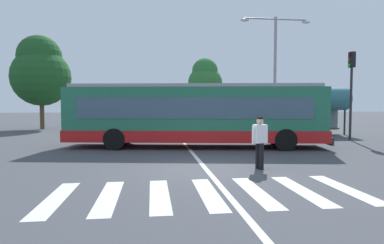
# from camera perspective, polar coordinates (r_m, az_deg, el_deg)

# --- Properties ---
(ground_plane) EXTENTS (160.00, 160.00, 0.00)m
(ground_plane) POSITION_cam_1_polar(r_m,az_deg,el_deg) (10.52, 1.90, -8.33)
(ground_plane) COLOR #424449
(city_transit_bus) EXTENTS (12.68, 4.54, 3.06)m
(city_transit_bus) POSITION_cam_1_polar(r_m,az_deg,el_deg) (15.65, 0.52, 1.28)
(city_transit_bus) COLOR black
(city_transit_bus) RESTS_ON ground_plane
(pedestrian_crossing_street) EXTENTS (0.57, 0.35, 1.72)m
(pedestrian_crossing_street) POSITION_cam_1_polar(r_m,az_deg,el_deg) (10.54, 12.02, -3.04)
(pedestrian_crossing_street) COLOR black
(pedestrian_crossing_street) RESTS_ON ground_plane
(parked_car_champagne) EXTENTS (1.98, 4.55, 1.35)m
(parked_car_champagne) POSITION_cam_1_polar(r_m,az_deg,el_deg) (23.40, -12.64, -0.21)
(parked_car_champagne) COLOR black
(parked_car_champagne) RESTS_ON ground_plane
(parked_car_white) EXTENTS (2.03, 4.58, 1.35)m
(parked_car_white) POSITION_cam_1_polar(r_m,az_deg,el_deg) (23.34, -5.80, -0.16)
(parked_car_white) COLOR black
(parked_car_white) RESTS_ON ground_plane
(parked_car_black) EXTENTS (1.88, 4.50, 1.35)m
(parked_car_black) POSITION_cam_1_polar(r_m,az_deg,el_deg) (23.09, 0.72, -0.18)
(parked_car_black) COLOR black
(parked_car_black) RESTS_ON ground_plane
(parked_car_red) EXTENTS (1.88, 4.50, 1.35)m
(parked_car_red) POSITION_cam_1_polar(r_m,az_deg,el_deg) (23.57, 7.49, -0.14)
(parked_car_red) COLOR black
(parked_car_red) RESTS_ON ground_plane
(traffic_light_far_corner) EXTENTS (0.33, 0.32, 5.15)m
(traffic_light_far_corner) POSITION_cam_1_polar(r_m,az_deg,el_deg) (20.88, 26.57, 6.46)
(traffic_light_far_corner) COLOR #28282B
(traffic_light_far_corner) RESTS_ON ground_plane
(bus_stop_shelter) EXTENTS (4.80, 1.54, 3.25)m
(bus_stop_shelter) POSITION_cam_1_polar(r_m,az_deg,el_deg) (23.34, 20.81, 3.71)
(bus_stop_shelter) COLOR #28282B
(bus_stop_shelter) RESTS_ON ground_plane
(twin_arm_street_lamp) EXTENTS (4.97, 0.32, 8.07)m
(twin_arm_street_lamp) POSITION_cam_1_polar(r_m,az_deg,el_deg) (23.02, 14.63, 10.45)
(twin_arm_street_lamp) COLOR #939399
(twin_arm_street_lamp) RESTS_ON ground_plane
(background_tree_left) EXTENTS (4.88, 4.88, 7.98)m
(background_tree_left) POSITION_cam_1_polar(r_m,az_deg,el_deg) (30.37, -25.41, 8.18)
(background_tree_left) COLOR brown
(background_tree_left) RESTS_ON ground_plane
(background_tree_right) EXTENTS (3.27, 3.27, 6.49)m
(background_tree_right) POSITION_cam_1_polar(r_m,az_deg,el_deg) (30.53, 2.34, 7.51)
(background_tree_right) COLOR brown
(background_tree_right) RESTS_ON ground_plane
(crosswalk_painted_stripes) EXTENTS (7.32, 2.81, 0.01)m
(crosswalk_painted_stripes) POSITION_cam_1_polar(r_m,az_deg,el_deg) (7.69, 2.95, -12.60)
(crosswalk_painted_stripes) COLOR silver
(crosswalk_painted_stripes) RESTS_ON ground_plane
(lane_center_line) EXTENTS (0.16, 24.00, 0.01)m
(lane_center_line) POSITION_cam_1_polar(r_m,az_deg,el_deg) (12.48, 0.90, -6.50)
(lane_center_line) COLOR silver
(lane_center_line) RESTS_ON ground_plane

